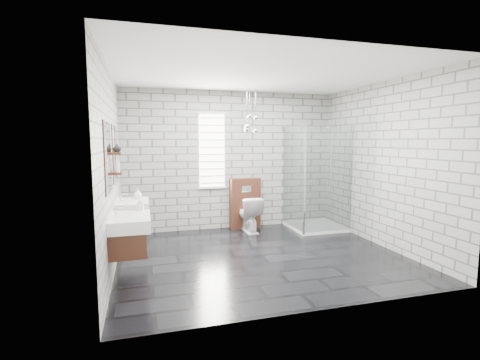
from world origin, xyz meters
name	(u,v)px	position (x,y,z in m)	size (l,w,h in m)	color
floor	(261,256)	(0.00, 0.00, -0.01)	(4.20, 3.60, 0.02)	black
ceiling	(262,73)	(0.00, 0.00, 2.71)	(4.20, 3.60, 0.02)	white
wall_back	(232,161)	(0.00, 1.81, 1.35)	(4.20, 0.02, 2.70)	#9D9D98
wall_front	(322,181)	(0.00, -1.81, 1.35)	(4.20, 0.02, 2.70)	#9D9D98
wall_left	(111,171)	(-2.11, 0.00, 1.35)	(0.02, 3.60, 2.70)	#9D9D98
wall_right	(382,165)	(2.11, 0.00, 1.35)	(0.02, 3.60, 2.70)	#9D9D98
vanity_left	(126,224)	(-1.91, -0.59, 0.76)	(0.47, 0.70, 1.57)	#492416
vanity_right	(130,207)	(-1.91, 0.51, 0.76)	(0.47, 0.70, 1.57)	#492416
shelf_lower	(117,173)	(-2.03, -0.05, 1.32)	(0.14, 0.30, 0.03)	#492416
shelf_upper	(116,153)	(-2.03, -0.05, 1.58)	(0.14, 0.30, 0.03)	#492416
window	(212,151)	(-0.40, 1.78, 1.55)	(0.56, 0.05, 1.48)	white
cistern_panel	(245,203)	(0.25, 1.70, 0.50)	(0.60, 0.20, 1.00)	#492416
flush_plate	(247,189)	(0.25, 1.60, 0.80)	(0.18, 0.01, 0.12)	silver
shower_enclosure	(314,204)	(1.50, 1.18, 0.50)	(1.00, 1.00, 2.03)	white
pendant_cluster	(251,123)	(0.26, 1.37, 2.06)	(0.30, 0.27, 0.82)	silver
toilet	(249,214)	(0.25, 1.43, 0.34)	(0.38, 0.67, 0.68)	white
soap_bottle_a	(140,204)	(-1.74, -0.26, 0.93)	(0.08, 0.08, 0.17)	#B2B2B2
soap_bottle_b	(138,194)	(-1.79, 0.68, 0.93)	(0.12, 0.12, 0.16)	#B2B2B2
soap_bottle_c	(117,165)	(-2.02, -0.15, 1.44)	(0.08, 0.08, 0.20)	#B2B2B2
vase	(117,148)	(-2.02, 0.02, 1.65)	(0.11, 0.11, 0.11)	#B2B2B2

